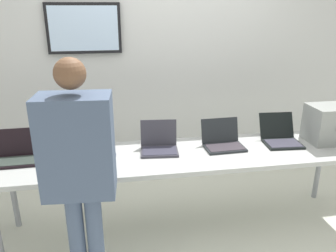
% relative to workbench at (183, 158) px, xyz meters
% --- Properties ---
extents(ground, '(8.00, 8.00, 0.04)m').
position_rel_workbench_xyz_m(ground, '(0.00, 0.00, -0.71)').
color(ground, silver).
extents(back_wall, '(8.00, 0.11, 2.42)m').
position_rel_workbench_xyz_m(back_wall, '(-0.02, 1.13, 0.53)').
color(back_wall, silver).
rests_on(back_wall, ground).
extents(workbench, '(3.19, 0.70, 0.74)m').
position_rel_workbench_xyz_m(workbench, '(0.00, 0.00, 0.00)').
color(workbench, '#A4A6A5').
rests_on(workbench, ground).
extents(equipment_box, '(0.35, 0.32, 0.34)m').
position_rel_workbench_xyz_m(equipment_box, '(1.37, 0.05, 0.22)').
color(equipment_box, gray).
rests_on(equipment_box, workbench).
extents(laptop_station_0, '(0.36, 0.29, 0.24)m').
position_rel_workbench_xyz_m(laptop_station_0, '(-1.36, 0.09, 0.10)').
color(laptop_station_0, black).
rests_on(laptop_station_0, workbench).
extents(laptop_station_1, '(0.32, 0.36, 0.25)m').
position_rel_workbench_xyz_m(laptop_station_1, '(-0.77, 0.11, 0.10)').
color(laptop_station_1, '#232425').
rests_on(laptop_station_1, workbench).
extents(laptop_station_2, '(0.34, 0.30, 0.25)m').
position_rel_workbench_xyz_m(laptop_station_2, '(-0.19, 0.10, 0.10)').
color(laptop_station_2, '#36353E').
rests_on(laptop_station_2, workbench).
extents(laptop_station_3, '(0.36, 0.30, 0.23)m').
position_rel_workbench_xyz_m(laptop_station_3, '(0.38, 0.09, 0.10)').
color(laptop_station_3, '#212528').
rests_on(laptop_station_3, workbench).
extents(laptop_station_4, '(0.35, 0.38, 0.24)m').
position_rel_workbench_xyz_m(laptop_station_4, '(0.94, 0.10, 0.10)').
color(laptop_station_4, black).
rests_on(laptop_station_4, workbench).
extents(person, '(0.46, 0.61, 1.66)m').
position_rel_workbench_xyz_m(person, '(-0.79, -0.62, 0.32)').
color(person, '#44536C').
rests_on(person, ground).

